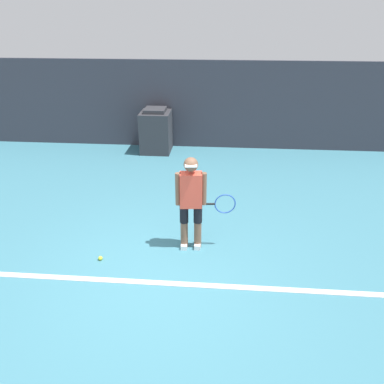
{
  "coord_description": "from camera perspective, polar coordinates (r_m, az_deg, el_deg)",
  "views": [
    {
      "loc": [
        0.85,
        -4.34,
        3.52
      ],
      "look_at": [
        0.41,
        1.03,
        0.91
      ],
      "focal_mm": 35.0,
      "sensor_mm": 36.0,
      "label": 1
    }
  ],
  "objects": [
    {
      "name": "court_baseline",
      "position": [
        5.55,
        -5.36,
        -13.62
      ],
      "size": [
        21.6,
        0.1,
        0.01
      ],
      "color": "white",
      "rests_on": "ground_plane"
    },
    {
      "name": "tennis_ball",
      "position": [
        6.12,
        -13.79,
        -9.77
      ],
      "size": [
        0.07,
        0.07,
        0.07
      ],
      "color": "#D1E533",
      "rests_on": "ground_plane"
    },
    {
      "name": "covered_chair",
      "position": [
        10.38,
        -5.51,
        9.23
      ],
      "size": [
        0.79,
        0.83,
        1.2
      ],
      "color": "#333338",
      "rests_on": "ground_plane"
    },
    {
      "name": "tennis_player",
      "position": [
        5.83,
        -0.02,
        -1.21
      ],
      "size": [
        0.94,
        0.3,
        1.57
      ],
      "rotation": [
        0.0,
        0.0,
        0.1
      ],
      "color": "brown",
      "rests_on": "ground_plane"
    },
    {
      "name": "ground_plane",
      "position": [
        5.65,
        -5.13,
        -12.8
      ],
      "size": [
        24.0,
        24.0,
        0.0
      ],
      "primitive_type": "plane",
      "color": "teal"
    },
    {
      "name": "back_wall",
      "position": [
        10.6,
        -0.01,
        13.13
      ],
      "size": [
        24.0,
        0.1,
        2.38
      ],
      "color": "#383842",
      "rests_on": "ground_plane"
    }
  ]
}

